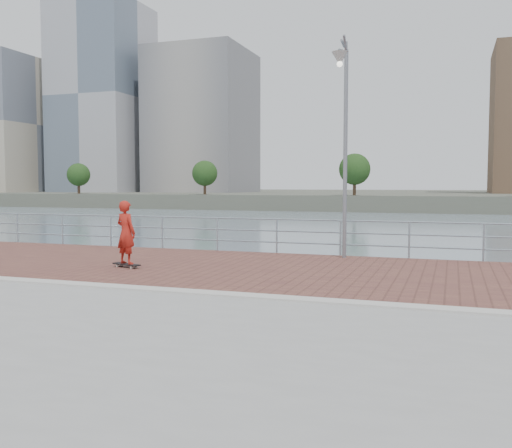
% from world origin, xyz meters
% --- Properties ---
extents(water, '(400.00, 400.00, 0.00)m').
position_xyz_m(water, '(0.00, 0.00, -2.00)').
color(water, slate).
rests_on(water, ground).
extents(brick_lane, '(40.00, 6.80, 0.02)m').
position_xyz_m(brick_lane, '(0.00, 3.60, 0.01)').
color(brick_lane, brown).
rests_on(brick_lane, seawall).
extents(curb, '(40.00, 0.40, 0.06)m').
position_xyz_m(curb, '(0.00, 0.00, 0.03)').
color(curb, '#B7B5AD').
rests_on(curb, seawall).
extents(far_shore, '(320.00, 95.00, 2.50)m').
position_xyz_m(far_shore, '(0.00, 122.50, -0.75)').
color(far_shore, '#4C5142').
rests_on(far_shore, ground).
extents(guardrail, '(39.06, 0.06, 1.13)m').
position_xyz_m(guardrail, '(0.00, 7.00, 0.69)').
color(guardrail, '#8C9EA8').
rests_on(guardrail, brick_lane).
extents(street_lamp, '(0.45, 1.31, 6.17)m').
position_xyz_m(street_lamp, '(1.24, 6.05, 4.38)').
color(street_lamp, gray).
rests_on(street_lamp, brick_lane).
extents(skateboard, '(0.88, 0.45, 0.10)m').
position_xyz_m(skateboard, '(-3.84, 2.63, 0.10)').
color(skateboard, black).
rests_on(skateboard, brick_lane).
extents(skateboarder, '(0.70, 0.56, 1.68)m').
position_xyz_m(skateboarder, '(-3.84, 2.63, 0.94)').
color(skateboarder, '#AB2016').
rests_on(skateboarder, skateboard).
extents(shoreline_trees, '(109.37, 4.80, 6.40)m').
position_xyz_m(shoreline_trees, '(-4.79, 77.00, 4.25)').
color(shoreline_trees, '#473323').
rests_on(shoreline_trees, far_shore).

